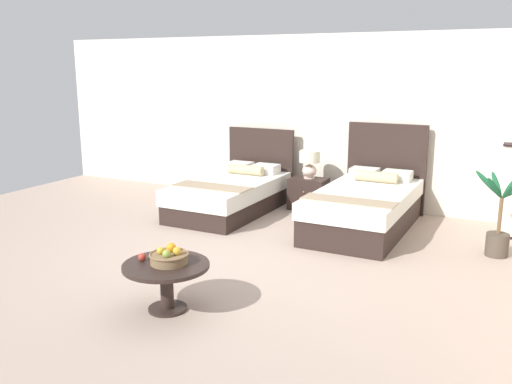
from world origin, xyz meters
name	(u,v)px	position (x,y,z in m)	size (l,w,h in m)	color
ground_plane	(232,260)	(0.00, 0.00, -0.01)	(10.13, 9.62, 0.02)	tan
wall_back	(325,120)	(0.00, 3.01, 1.31)	(10.13, 0.12, 2.61)	silver
bed_near_window	(232,193)	(-1.02, 1.83, 0.28)	(1.15, 2.12, 1.15)	#2C201C
bed_near_corner	(366,206)	(1.02, 1.83, 0.32)	(1.17, 2.22, 1.32)	#2C201C
nightstand	(308,194)	(-0.04, 2.47, 0.24)	(0.55, 0.41, 0.48)	#2C201C
table_lamp	(310,162)	(-0.04, 2.49, 0.73)	(0.31, 0.31, 0.42)	beige
coffee_table	(166,274)	(0.12, -1.42, 0.34)	(0.77, 0.77, 0.44)	#2C201C
fruit_bowl	(169,257)	(0.15, -1.40, 0.50)	(0.35, 0.35, 0.17)	olive
loose_apple	(142,257)	(-0.11, -1.46, 0.47)	(0.07, 0.07, 0.07)	#B13628
floor_lamp_corner	(510,191)	(2.72, 2.31, 0.60)	(0.25, 0.25, 1.20)	black
potted_palm	(499,227)	(2.67, 1.45, 0.34)	(0.65, 0.49, 0.99)	#493F34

